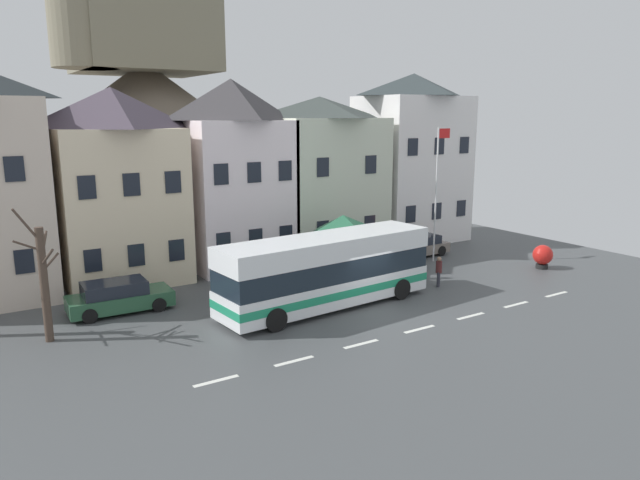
% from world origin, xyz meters
% --- Properties ---
extents(ground_plane, '(40.00, 60.00, 0.07)m').
position_xyz_m(ground_plane, '(0.00, -0.00, -0.03)').
color(ground_plane, '#474B4D').
extents(townhouse_01, '(6.14, 5.75, 10.08)m').
position_xyz_m(townhouse_01, '(-8.36, 11.84, 5.04)').
color(townhouse_01, beige).
rests_on(townhouse_01, ground_plane).
extents(townhouse_02, '(5.73, 5.44, 10.68)m').
position_xyz_m(townhouse_02, '(-1.81, 11.69, 5.34)').
color(townhouse_02, white).
rests_on(townhouse_02, ground_plane).
extents(townhouse_03, '(6.95, 6.16, 9.82)m').
position_xyz_m(townhouse_03, '(4.34, 12.05, 4.91)').
color(townhouse_03, beige).
rests_on(townhouse_03, ground_plane).
extents(townhouse_04, '(6.88, 5.39, 11.45)m').
position_xyz_m(townhouse_04, '(11.70, 11.67, 5.72)').
color(townhouse_04, white).
rests_on(townhouse_04, ground_plane).
extents(hilltop_castle, '(36.09, 36.09, 22.74)m').
position_xyz_m(hilltop_castle, '(-0.47, 32.78, 7.22)').
color(hilltop_castle, brown).
rests_on(hilltop_castle, ground_plane).
extents(transit_bus, '(10.74, 3.40, 3.33)m').
position_xyz_m(transit_bus, '(-1.66, 2.05, 1.68)').
color(transit_bus, white).
rests_on(transit_bus, ground_plane).
extents(bus_shelter, '(3.60, 3.60, 3.50)m').
position_xyz_m(bus_shelter, '(1.71, 5.60, 2.93)').
color(bus_shelter, '#473D33').
rests_on(bus_shelter, ground_plane).
extents(parked_car_00, '(4.54, 2.10, 1.43)m').
position_xyz_m(parked_car_00, '(-9.91, 6.50, 0.70)').
color(parked_car_00, '#295639').
rests_on(parked_car_00, ground_plane).
extents(parked_car_01, '(4.57, 2.02, 1.29)m').
position_xyz_m(parked_car_01, '(8.49, 7.39, 0.64)').
color(parked_car_01, slate).
rests_on(parked_car_01, ground_plane).
extents(pedestrian_00, '(0.30, 0.30, 1.64)m').
position_xyz_m(pedestrian_00, '(5.53, 4.16, 0.97)').
color(pedestrian_00, black).
rests_on(pedestrian_00, ground_plane).
extents(pedestrian_01, '(0.32, 0.32, 1.58)m').
position_xyz_m(pedestrian_01, '(5.02, 1.71, 0.89)').
color(pedestrian_01, '#2D2D38').
rests_on(pedestrian_01, ground_plane).
extents(pedestrian_02, '(0.35, 0.35, 1.55)m').
position_xyz_m(pedestrian_02, '(5.11, 3.36, 0.85)').
color(pedestrian_02, '#2D2D38').
rests_on(pedestrian_02, ground_plane).
extents(public_bench, '(1.70, 0.48, 0.87)m').
position_xyz_m(public_bench, '(1.70, 8.12, 0.47)').
color(public_bench, '#33473D').
rests_on(public_bench, ground_plane).
extents(flagpole, '(0.95, 0.10, 7.99)m').
position_xyz_m(flagpole, '(8.62, 5.83, 4.58)').
color(flagpole, silver).
rests_on(flagpole, ground_plane).
extents(harbour_buoy, '(1.13, 1.13, 1.38)m').
position_xyz_m(harbour_buoy, '(12.64, 1.17, 0.77)').
color(harbour_buoy, black).
rests_on(harbour_buoy, ground_plane).
extents(bare_tree_00, '(1.65, 2.65, 5.37)m').
position_xyz_m(bare_tree_00, '(-13.12, 4.40, 2.47)').
color(bare_tree_00, '#47382D').
rests_on(bare_tree_00, ground_plane).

